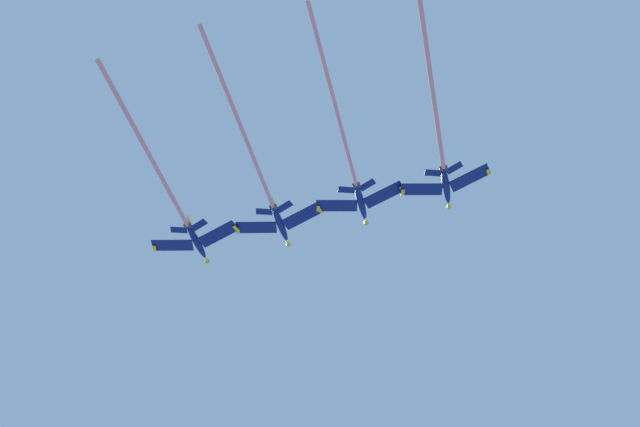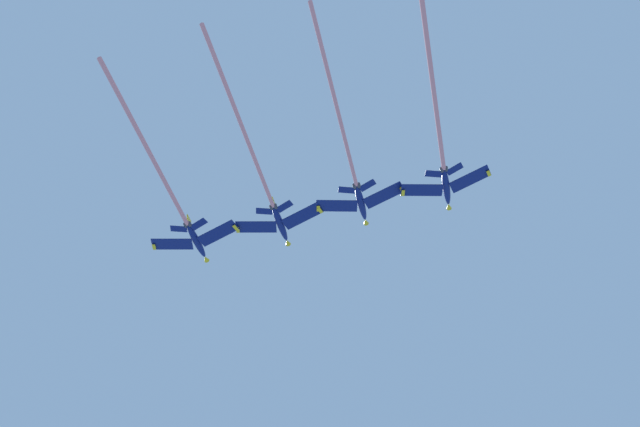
{
  "view_description": "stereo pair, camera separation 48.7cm",
  "coord_description": "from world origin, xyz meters",
  "px_view_note": "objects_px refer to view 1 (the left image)",
  "views": [
    {
      "loc": [
        36.28,
        -16.37,
        1.84
      ],
      "look_at": [
        -21.69,
        -12.6,
        170.1
      ],
      "focal_mm": 45.47,
      "sensor_mm": 36.0,
      "label": 1
    },
    {
      "loc": [
        36.25,
        -16.86,
        1.84
      ],
      "look_at": [
        -21.69,
        -12.6,
        170.1
      ],
      "focal_mm": 45.47,
      "sensor_mm": 36.0,
      "label": 2
    }
  ],
  "objects_px": {
    "jet_far_left": "(177,205)",
    "jet_centre": "(352,168)",
    "jet_inner_left": "(265,187)",
    "jet_inner_right": "(440,147)"
  },
  "relations": [
    {
      "from": "jet_far_left",
      "to": "jet_centre",
      "type": "height_order",
      "value": "jet_centre"
    },
    {
      "from": "jet_inner_right",
      "to": "jet_far_left",
      "type": "bearing_deg",
      "value": -106.81
    },
    {
      "from": "jet_far_left",
      "to": "jet_inner_left",
      "type": "xyz_separation_m",
      "value": [
        4.82,
        18.37,
        1.32
      ]
    },
    {
      "from": "jet_far_left",
      "to": "jet_inner_left",
      "type": "relative_size",
      "value": 0.96
    },
    {
      "from": "jet_far_left",
      "to": "jet_centre",
      "type": "relative_size",
      "value": 0.98
    },
    {
      "from": "jet_inner_left",
      "to": "jet_far_left",
      "type": "bearing_deg",
      "value": -104.69
    },
    {
      "from": "jet_inner_left",
      "to": "jet_inner_right",
      "type": "xyz_separation_m",
      "value": [
        11.48,
        35.59,
        -1.56
      ]
    },
    {
      "from": "jet_centre",
      "to": "jet_inner_right",
      "type": "bearing_deg",
      "value": 71.27
    },
    {
      "from": "jet_far_left",
      "to": "jet_inner_left",
      "type": "height_order",
      "value": "jet_inner_left"
    },
    {
      "from": "jet_inner_left",
      "to": "jet_centre",
      "type": "xyz_separation_m",
      "value": [
        5.46,
        17.83,
        -0.07
      ]
    }
  ]
}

